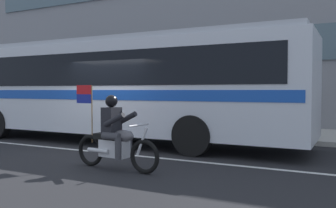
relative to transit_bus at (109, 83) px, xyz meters
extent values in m
plane|color=black|center=(0.87, -1.19, -1.88)|extent=(60.00, 60.00, 0.00)
cube|color=#B7B2A8|center=(0.87, 3.91, -1.81)|extent=(28.00, 3.80, 0.15)
cube|color=silver|center=(0.87, -1.79, -1.88)|extent=(26.60, 0.14, 0.01)
cube|color=gray|center=(0.87, 6.21, 3.18)|extent=(28.00, 0.80, 10.13)
cube|color=#4C606B|center=(0.87, 5.77, 1.66)|extent=(25.76, 0.10, 1.40)
cube|color=silver|center=(0.00, 0.01, -0.15)|extent=(12.51, 2.61, 2.70)
cube|color=black|center=(0.00, 0.01, 0.40)|extent=(11.51, 2.65, 0.96)
cube|color=#194CB2|center=(0.00, 0.01, -0.35)|extent=(12.26, 2.64, 0.28)
cube|color=#ADB1BA|center=(0.00, 0.01, 1.26)|extent=(12.26, 2.48, 0.16)
cylinder|color=black|center=(3.44, -1.17, -1.36)|extent=(1.04, 0.30, 1.04)
torus|color=black|center=(3.38, -3.40, -1.54)|extent=(0.69, 0.14, 0.69)
torus|color=black|center=(1.93, -3.29, -1.54)|extent=(0.69, 0.14, 0.69)
cube|color=silver|center=(2.60, -3.34, -1.44)|extent=(0.66, 0.33, 0.36)
ellipsoid|color=#59565B|center=(2.85, -3.36, -1.16)|extent=(0.50, 0.32, 0.24)
cube|color=black|center=(2.41, -3.33, -1.20)|extent=(0.58, 0.30, 0.12)
cylinder|color=silver|center=(3.32, -3.40, -1.24)|extent=(0.28, 0.08, 0.58)
cylinder|color=silver|center=(3.24, -3.39, -0.92)|extent=(0.09, 0.64, 0.04)
cylinder|color=silver|center=(2.29, -3.48, -1.49)|extent=(0.56, 0.13, 0.09)
cube|color=black|center=(2.53, -3.34, -0.86)|extent=(0.31, 0.38, 0.56)
sphere|color=black|center=(2.53, -3.34, -0.45)|extent=(0.26, 0.26, 0.26)
cylinder|color=#38383D|center=(2.69, -3.17, -1.16)|extent=(0.43, 0.18, 0.15)
cylinder|color=#38383D|center=(2.87, -3.18, -1.40)|extent=(0.13, 0.13, 0.46)
cylinder|color=#38383D|center=(2.66, -3.53, -1.16)|extent=(0.43, 0.18, 0.15)
cylinder|color=#38383D|center=(2.84, -3.54, -1.40)|extent=(0.13, 0.13, 0.46)
cylinder|color=black|center=(2.79, -3.16, -0.82)|extent=(0.52, 0.15, 0.32)
cylinder|color=black|center=(2.76, -3.56, -0.82)|extent=(0.52, 0.15, 0.32)
cylinder|color=olive|center=(1.98, -3.30, -0.73)|extent=(0.02, 0.02, 1.25)
cube|color=red|center=(1.75, -3.28, -0.21)|extent=(0.44, 0.05, 0.20)
cube|color=navy|center=(1.75, -3.28, -0.41)|extent=(0.44, 0.05, 0.20)
camera|label=1|loc=(7.07, -9.52, -0.22)|focal=38.72mm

